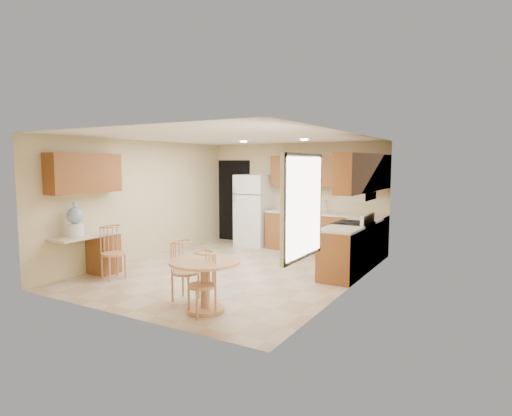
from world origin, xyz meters
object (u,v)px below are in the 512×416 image
Objects in this scene: refrigerator at (254,210)px; chair_table_a at (182,266)px; stove at (352,246)px; dining_table at (205,278)px; water_crock at (75,221)px; chair_desk at (109,248)px; chair_table_b at (198,279)px.

refrigerator is 4.49m from chair_table_a.
stove is 1.13× the size of dining_table.
refrigerator is at bearing 157.01° from stove.
stove is 5.02m from water_crock.
stove is at bearing 38.04° from water_crock.
chair_desk reaches higher than chair_table_a.
stove is 1.85× the size of water_crock.
refrigerator is at bearing -169.75° from chair_table_a.
dining_table is (-1.04, -3.24, -0.00)m from stove.
refrigerator is 2.05× the size of chair_table_b.
water_crock is (-2.88, 0.17, 0.57)m from dining_table.
chair_desk is (-3.47, -2.76, 0.09)m from stove.
chair_table_b reaches higher than dining_table.
chair_table_a reaches higher than chair_table_b.
water_crock is (-3.92, -3.07, 0.57)m from stove.
refrigerator is 1.99× the size of chair_table_a.
chair_desk is 0.72m from water_crock.
water_crock is at bearing -96.44° from chair_table_a.
chair_table_b is 1.44× the size of water_crock.
chair_desk is at bearing -105.84° from chair_table_a.
chair_table_a is at bearing -117.39° from stove.
refrigerator is 1.89× the size of chair_desk.
refrigerator is 4.04m from chair_desk.
water_crock is (-0.45, -0.31, 0.47)m from chair_desk.
refrigerator reaches higher than water_crock.
chair_desk is 1.57× the size of water_crock.
water_crock reaches higher than chair_table_a.
stove is 1.18× the size of chair_desk.
dining_table is at bearing 93.97° from chair_desk.
chair_desk is (-0.60, -3.98, -0.31)m from refrigerator.
stove is 1.28× the size of chair_table_b.
refrigerator is 5.06m from chair_table_b.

